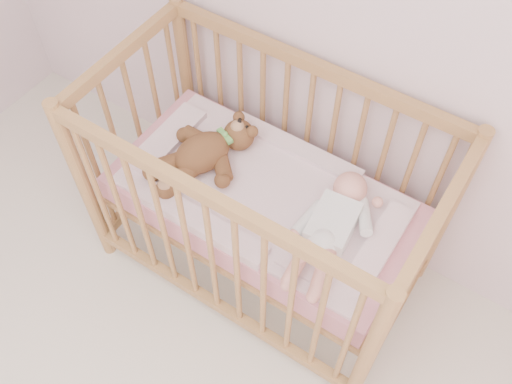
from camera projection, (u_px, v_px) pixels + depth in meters
The scene contains 5 objects.
crib at pixel (263, 201), 2.32m from camera, with size 1.36×0.76×1.00m, color #AA7E48, non-canonical shape.
mattress at pixel (263, 203), 2.33m from camera, with size 1.22×0.62×0.13m, color pink.
blanket at pixel (263, 192), 2.27m from camera, with size 1.10×0.58×0.06m, color pink, non-canonical shape.
baby at pixel (333, 223), 2.10m from camera, with size 0.28×0.59×0.14m, color white, non-canonical shape.
teddy_bear at pixel (202, 152), 2.28m from camera, with size 0.37×0.52×0.14m, color brown, non-canonical shape.
Camera 1 is at (0.49, 0.48, 2.41)m, focal length 40.00 mm.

